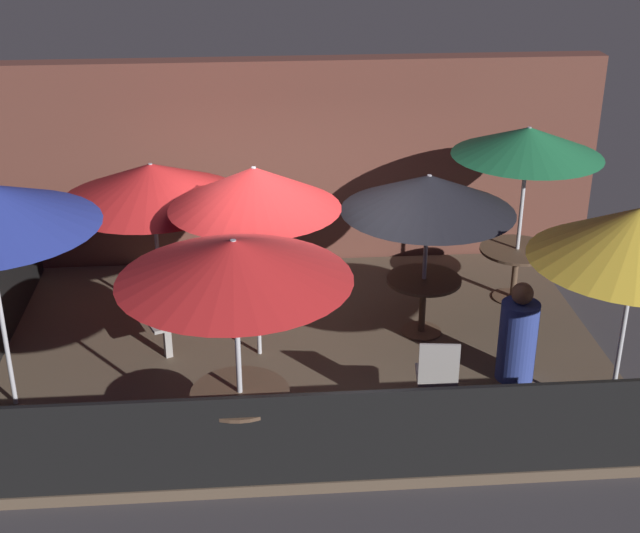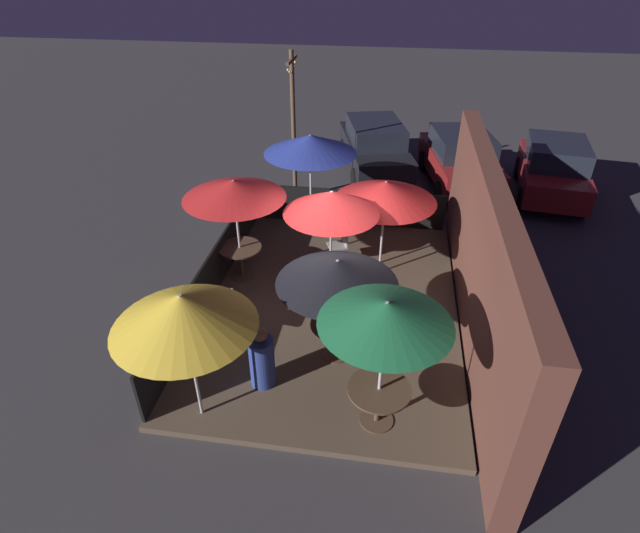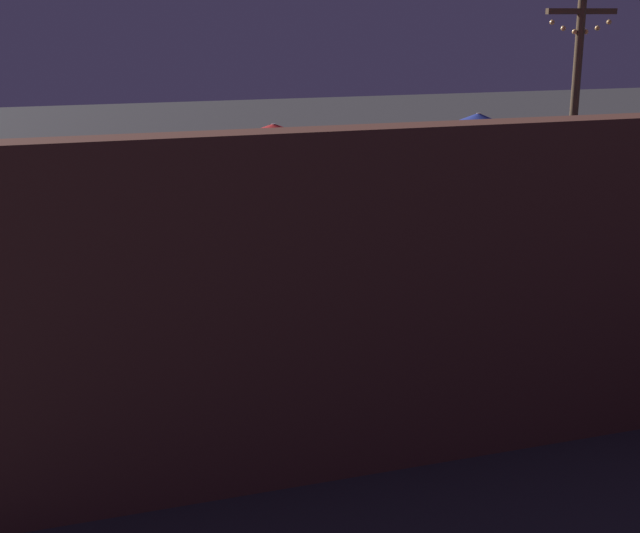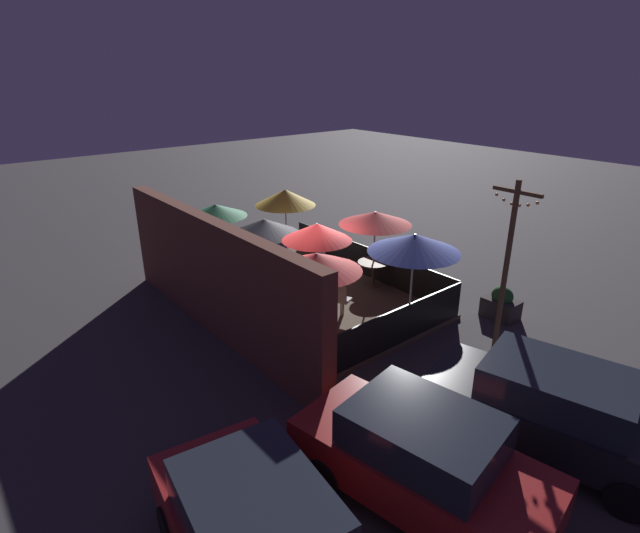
# 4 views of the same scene
# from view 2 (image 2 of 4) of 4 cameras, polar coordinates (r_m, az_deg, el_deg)

# --- Properties ---
(ground_plane) EXTENTS (60.00, 60.00, 0.00)m
(ground_plane) POSITION_cam_2_polar(r_m,az_deg,el_deg) (10.33, 1.31, -4.74)
(ground_plane) COLOR #383538
(patio_deck) EXTENTS (7.06, 5.04, 0.12)m
(patio_deck) POSITION_cam_2_polar(r_m,az_deg,el_deg) (10.29, 1.31, -4.48)
(patio_deck) COLOR brown
(patio_deck) RESTS_ON ground_plane
(building_wall) EXTENTS (8.66, 0.36, 2.95)m
(building_wall) POSITION_cam_2_polar(r_m,az_deg,el_deg) (9.60, 17.93, 0.92)
(building_wall) COLOR brown
(building_wall) RESTS_ON ground_plane
(fence_front) EXTENTS (6.86, 0.05, 0.95)m
(fence_front) POSITION_cam_2_polar(r_m,az_deg,el_deg) (10.51, -12.16, -0.84)
(fence_front) COLOR black
(fence_front) RESTS_ON patio_deck
(fence_side_left) EXTENTS (0.05, 4.84, 0.95)m
(fence_side_left) POSITION_cam_2_polar(r_m,az_deg,el_deg) (12.95, 3.36, 6.81)
(fence_side_left) COLOR black
(fence_side_left) RESTS_ON patio_deck
(patio_umbrella_0) EXTENTS (2.01, 2.01, 2.01)m
(patio_umbrella_0) POSITION_cam_2_polar(r_m,az_deg,el_deg) (7.99, 1.98, -0.62)
(patio_umbrella_0) COLOR #B2B2B7
(patio_umbrella_0) RESTS_ON patio_deck
(patio_umbrella_1) EXTENTS (2.09, 2.09, 2.28)m
(patio_umbrella_1) POSITION_cam_2_polar(r_m,az_deg,el_deg) (10.16, -9.83, 8.69)
(patio_umbrella_1) COLOR #B2B2B7
(patio_umbrella_1) RESTS_ON patio_deck
(patio_umbrella_2) EXTENTS (1.85, 1.85, 2.30)m
(patio_umbrella_2) POSITION_cam_2_polar(r_m,az_deg,el_deg) (6.66, 7.58, -5.32)
(patio_umbrella_2) COLOR #B2B2B7
(patio_umbrella_2) RESTS_ON patio_deck
(patio_umbrella_3) EXTENTS (2.21, 2.21, 2.02)m
(patio_umbrella_3) POSITION_cam_2_polar(r_m,az_deg,el_deg) (10.73, 7.49, 8.52)
(patio_umbrella_3) COLOR #B2B2B7
(patio_umbrella_3) RESTS_ON patio_deck
(patio_umbrella_4) EXTENTS (1.88, 1.88, 2.27)m
(patio_umbrella_4) POSITION_cam_2_polar(r_m,az_deg,el_deg) (9.60, 1.31, 7.32)
(patio_umbrella_4) COLOR #B2B2B7
(patio_umbrella_4) RESTS_ON patio_deck
(patio_umbrella_5) EXTENTS (2.04, 2.04, 2.30)m
(patio_umbrella_5) POSITION_cam_2_polar(r_m,az_deg,el_deg) (7.03, -15.43, -4.95)
(patio_umbrella_5) COLOR #B2B2B7
(patio_umbrella_5) RESTS_ON patio_deck
(patio_umbrella_6) EXTENTS (2.21, 2.21, 2.46)m
(patio_umbrella_6) POSITION_cam_2_polar(r_m,az_deg,el_deg) (12.01, -1.12, 13.80)
(patio_umbrella_6) COLOR #B2B2B7
(patio_umbrella_6) RESTS_ON patio_deck
(dining_table_0) EXTENTS (0.89, 0.89, 0.72)m
(dining_table_0) POSITION_cam_2_polar(r_m,az_deg,el_deg) (8.72, 1.83, -7.27)
(dining_table_0) COLOR #4C3828
(dining_table_0) RESTS_ON patio_deck
(dining_table_1) EXTENTS (0.93, 0.93, 0.75)m
(dining_table_1) POSITION_cam_2_polar(r_m,az_deg,el_deg) (10.86, -9.09, 1.53)
(dining_table_1) COLOR #4C3828
(dining_table_1) RESTS_ON patio_deck
(dining_table_2) EXTENTS (0.95, 0.95, 0.71)m
(dining_table_2) POSITION_cam_2_polar(r_m,az_deg,el_deg) (7.72, 6.71, -14.37)
(dining_table_2) COLOR #4C3828
(dining_table_2) RESTS_ON patio_deck
(patio_chair_0) EXTENTS (0.53, 0.53, 0.91)m
(patio_chair_0) POSITION_cam_2_polar(r_m,az_deg,el_deg) (11.27, 2.29, 2.60)
(patio_chair_0) COLOR gray
(patio_chair_0) RESTS_ON patio_deck
(patio_chair_1) EXTENTS (0.44, 0.44, 0.96)m
(patio_chair_1) POSITION_cam_2_polar(r_m,az_deg,el_deg) (9.25, -9.60, -5.40)
(patio_chair_1) COLOR gray
(patio_chair_1) RESTS_ON patio_deck
(patron_0) EXTENTS (0.46, 0.46, 1.16)m
(patron_0) POSITION_cam_2_polar(r_m,az_deg,el_deg) (8.33, -6.66, -10.53)
(patron_0) COLOR navy
(patron_0) RESTS_ON patio_deck
(planter_box) EXTENTS (0.90, 0.63, 0.88)m
(planter_box) POSITION_cam_2_polar(r_m,az_deg,el_deg) (14.28, -10.28, 7.98)
(planter_box) COLOR #332D2D
(planter_box) RESTS_ON ground_plane
(light_post) EXTENTS (1.10, 0.12, 4.07)m
(light_post) POSITION_cam_2_polar(r_m,az_deg,el_deg) (13.99, -3.07, 16.26)
(light_post) COLOR brown
(light_post) RESTS_ON ground_plane
(parked_car_0) EXTENTS (4.49, 2.67, 1.62)m
(parked_car_0) POSITION_cam_2_polar(r_m,az_deg,el_deg) (16.44, 6.26, 13.52)
(parked_car_0) COLOR black
(parked_car_0) RESTS_ON ground_plane
(parked_car_1) EXTENTS (4.11, 2.35, 1.62)m
(parked_car_1) POSITION_cam_2_polar(r_m,az_deg,el_deg) (15.91, 15.69, 11.80)
(parked_car_1) COLOR maroon
(parked_car_1) RESTS_ON ground_plane
(parked_car_2) EXTENTS (4.00, 2.20, 1.62)m
(parked_car_2) POSITION_cam_2_polar(r_m,az_deg,el_deg) (16.09, 25.11, 10.10)
(parked_car_2) COLOR maroon
(parked_car_2) RESTS_ON ground_plane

